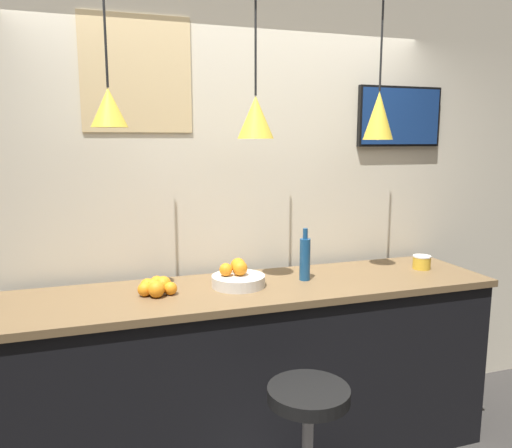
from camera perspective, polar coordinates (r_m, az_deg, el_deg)
The scene contains 12 objects.
back_wall at distance 3.13m, azimuth -2.56°, elevation 2.39°, with size 8.00×0.06×2.90m.
service_counter at distance 2.99m, azimuth -0.00°, elevation -16.63°, with size 2.74×0.67×1.04m.
bar_stool at distance 2.44m, azimuth 5.92°, elevation -23.50°, with size 0.42×0.42×0.77m.
fruit_bowl at distance 2.79m, azimuth -2.09°, elevation -6.17°, with size 0.30×0.30×0.15m.
orange_pile at distance 2.71m, azimuth -11.36°, elevation -6.97°, with size 0.20×0.24×0.09m.
juice_bottle at distance 2.89m, azimuth 5.61°, elevation -3.92°, with size 0.06×0.06×0.30m.
spread_jar at distance 3.31m, azimuth 18.41°, elevation -4.17°, with size 0.11×0.11×0.08m.
pendant_lamp_left at distance 2.56m, azimuth -16.49°, elevation 12.80°, with size 0.18×0.18×0.90m.
pendant_lamp_middle at distance 2.69m, azimuth -0.05°, elevation 12.21°, with size 0.19×0.19×0.95m.
pendant_lamp_right at distance 3.01m, azimuth 13.85°, elevation 12.03°, with size 0.17×0.17×0.96m.
mounted_tv at distance 3.55m, azimuth 16.11°, elevation 11.71°, with size 0.62×0.04×0.39m.
wall_poster at distance 2.99m, azimuth -13.49°, elevation 16.33°, with size 0.61×0.01×0.64m.
Camera 1 is at (-0.84, -1.95, 1.85)m, focal length 35.00 mm.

